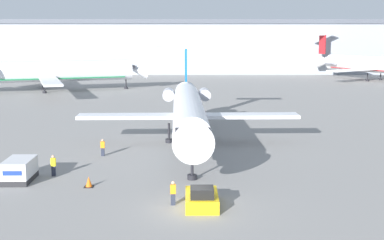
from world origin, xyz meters
name	(u,v)px	position (x,y,z in m)	size (l,w,h in m)	color
ground_plane	(194,210)	(0.00, 0.00, 0.00)	(600.00, 600.00, 0.00)	gray
terminal_building	(188,46)	(0.00, 120.00, 7.56)	(180.00, 16.80, 15.07)	#8C939E
airplane_main	(188,110)	(-0.31, 21.00, 3.75)	(23.68, 33.56, 9.82)	silver
pushback_tug	(202,198)	(0.53, 0.74, 0.57)	(2.25, 3.97, 1.60)	yellow
luggage_cart	(19,170)	(-14.07, 7.24, 0.91)	(2.11, 3.59, 1.81)	#232326
worker_near_tug	(173,193)	(-1.47, 1.08, 0.90)	(0.40, 0.24, 1.72)	#232838
worker_by_wing	(103,147)	(-8.68, 16.00, 0.86)	(0.40, 0.24, 1.66)	#232838
worker_on_apron	(53,165)	(-11.69, 8.72, 0.94)	(0.40, 0.25, 1.79)	#232838
traffic_cone_left	(89,182)	(-8.16, 5.52, 0.40)	(0.73, 0.73, 0.83)	black
airplane_parked_far_left	(50,72)	(-27.75, 71.82, 3.99)	(38.50, 38.86, 11.17)	silver
airplane_parked_far_right	(379,65)	(45.85, 93.20, 3.89)	(28.37, 35.76, 10.97)	white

